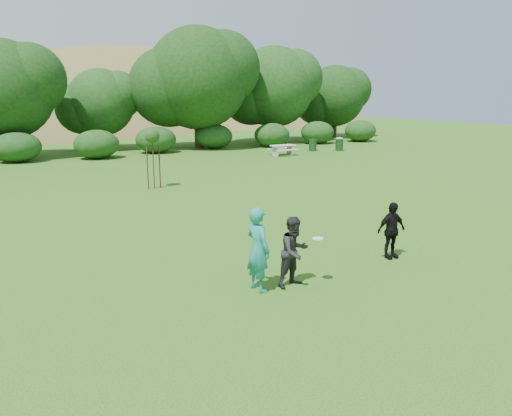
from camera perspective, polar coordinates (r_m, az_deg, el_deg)
The scene contains 11 objects.
ground at distance 12.92m, azimuth 7.08°, elevation -7.34°, with size 120.00×120.00×0.00m, color #19470C.
player_teal at distance 11.42m, azimuth 0.23°, elevation -4.75°, with size 0.72×0.47×1.97m, color #1C807C.
player_grey at distance 11.76m, azimuth 4.42°, elevation -5.00°, with size 0.82×0.64×1.69m, color black.
player_black at distance 14.19m, azimuth 15.21°, elevation -2.48°, with size 0.92×0.38×1.58m, color black.
trash_can_near at distance 39.44m, azimuth 6.50°, elevation 7.15°, with size 0.60×0.60×0.90m, color #163D19.
frisbee at distance 11.77m, azimuth 7.09°, elevation -3.48°, with size 0.27×0.27×0.04m.
sapling at distance 23.99m, azimuth -11.78°, elevation 7.88°, with size 0.70×0.70×2.85m.
picnic_table at distance 36.47m, azimuth 3.08°, elevation 6.84°, with size 1.80×1.48×0.76m.
trash_can_lidded at distance 39.90m, azimuth 9.50°, elevation 7.25°, with size 0.60×0.60×1.05m.
hillside at distance 79.87m, azimuth -25.93°, elevation -0.13°, with size 150.00×72.00×52.00m.
tree_row at distance 39.59m, azimuth -16.23°, elevation 13.16°, with size 53.92×10.38×9.62m.
Camera 1 is at (-7.66, -9.38, 4.49)m, focal length 35.00 mm.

